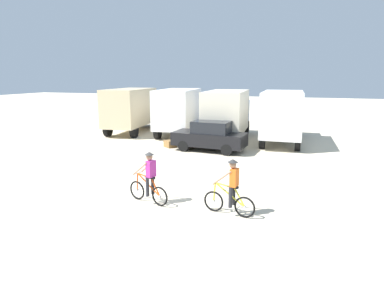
{
  "coord_description": "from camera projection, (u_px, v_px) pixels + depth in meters",
  "views": [
    {
      "loc": [
        5.58,
        -10.98,
        4.31
      ],
      "look_at": [
        0.54,
        3.76,
        1.1
      ],
      "focal_mm": 31.03,
      "sensor_mm": 36.0,
      "label": 1
    }
  ],
  "objects": [
    {
      "name": "box_truck_cream_rv",
      "position": [
        228.0,
        113.0,
        22.37
      ],
      "size": [
        2.76,
        6.88,
        3.35
      ],
      "color": "beige",
      "rests_on": "ground"
    },
    {
      "name": "ground_plane",
      "position": [
        147.0,
        189.0,
        12.81
      ],
      "size": [
        120.0,
        120.0,
        0.0
      ],
      "primitive_type": "plane",
      "color": "beige"
    },
    {
      "name": "cyclist_orange_shirt",
      "position": [
        149.0,
        179.0,
        11.29
      ],
      "size": [
        1.68,
        0.67,
        1.82
      ],
      "color": "black",
      "rests_on": "ground"
    },
    {
      "name": "box_truck_white_box",
      "position": [
        282.0,
        114.0,
        21.47
      ],
      "size": [
        2.6,
        6.83,
        3.35
      ],
      "color": "white",
      "rests_on": "ground"
    },
    {
      "name": "supply_crate",
      "position": [
        170.0,
        144.0,
        20.39
      ],
      "size": [
        0.87,
        0.86,
        0.41
      ],
      "primitive_type": "cube",
      "rotation": [
        0.0,
        0.0,
        2.52
      ],
      "color": "olive",
      "rests_on": "ground"
    },
    {
      "name": "sedan_parked",
      "position": [
        210.0,
        136.0,
        19.27
      ],
      "size": [
        4.32,
        2.06,
        1.76
      ],
      "color": "black",
      "rests_on": "ground"
    },
    {
      "name": "cyclist_cowboy_hat",
      "position": [
        231.0,
        189.0,
        10.33
      ],
      "size": [
        1.72,
        0.54,
        1.82
      ],
      "color": "black",
      "rests_on": "ground"
    },
    {
      "name": "box_truck_avon_van",
      "position": [
        180.0,
        109.0,
        24.61
      ],
      "size": [
        3.04,
        6.95,
        3.35
      ],
      "color": "white",
      "rests_on": "ground"
    },
    {
      "name": "box_truck_tan_camper",
      "position": [
        133.0,
        108.0,
        25.56
      ],
      "size": [
        2.93,
        6.93,
        3.35
      ],
      "color": "#CCB78E",
      "rests_on": "ground"
    }
  ]
}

